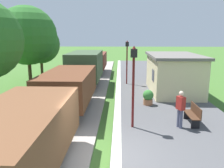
{
  "coord_description": "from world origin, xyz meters",
  "views": [
    {
      "loc": [
        0.5,
        -7.35,
        4.41
      ],
      "look_at": [
        -0.0,
        7.26,
        1.24
      ],
      "focal_mm": 36.64,
      "sensor_mm": 36.0,
      "label": 1
    }
  ],
  "objects": [
    {
      "name": "ground_plane",
      "position": [
        0.0,
        0.0,
        0.0
      ],
      "size": [
        160.0,
        160.0,
        0.0
      ],
      "primitive_type": "plane",
      "color": "#3D6628"
    },
    {
      "name": "platform_slab",
      "position": [
        3.2,
        0.0,
        0.12
      ],
      "size": [
        6.0,
        60.0,
        0.25
      ],
      "primitive_type": "cube",
      "color": "#4C4C4F",
      "rests_on": "ground"
    },
    {
      "name": "platform_edge_stripe",
      "position": [
        0.4,
        0.0,
        0.25
      ],
      "size": [
        0.36,
        60.0,
        0.01
      ],
      "primitive_type": "cube",
      "color": "silver",
      "rests_on": "platform_slab"
    },
    {
      "name": "track_ballast",
      "position": [
        -2.4,
        0.0,
        0.06
      ],
      "size": [
        3.8,
        60.0,
        0.12
      ],
      "primitive_type": "cube",
      "color": "#9E9389",
      "rests_on": "ground"
    },
    {
      "name": "rail_near",
      "position": [
        -1.68,
        0.0,
        0.19
      ],
      "size": [
        0.07,
        60.0,
        0.14
      ],
      "primitive_type": "cube",
      "color": "slate",
      "rests_on": "track_ballast"
    },
    {
      "name": "rail_far",
      "position": [
        -3.12,
        0.0,
        0.19
      ],
      "size": [
        0.07,
        60.0,
        0.14
      ],
      "primitive_type": "cube",
      "color": "slate",
      "rests_on": "track_ballast"
    },
    {
      "name": "freight_train",
      "position": [
        -2.4,
        8.76,
        1.48
      ],
      "size": [
        2.5,
        26.0,
        2.72
      ],
      "color": "brown",
      "rests_on": "rail_near"
    },
    {
      "name": "station_hut",
      "position": [
        4.4,
        9.26,
        1.65
      ],
      "size": [
        3.5,
        5.8,
        2.78
      ],
      "color": "beige",
      "rests_on": "platform_slab"
    },
    {
      "name": "bench_near_hut",
      "position": [
        4.0,
        3.06,
        0.72
      ],
      "size": [
        0.42,
        1.5,
        0.91
      ],
      "color": "#422819",
      "rests_on": "platform_slab"
    },
    {
      "name": "bench_down_platform",
      "position": [
        4.0,
        13.58,
        0.72
      ],
      "size": [
        0.42,
        1.5,
        0.91
      ],
      "color": "#422819",
      "rests_on": "platform_slab"
    },
    {
      "name": "person_waiting",
      "position": [
        3.25,
        2.56,
        1.18
      ],
      "size": [
        0.38,
        0.45,
        1.71
      ],
      "rotation": [
        0.0,
        0.0,
        3.58
      ],
      "color": "#474C66",
      "rests_on": "platform_slab"
    },
    {
      "name": "potted_planter",
      "position": [
        2.22,
        6.01,
        0.72
      ],
      "size": [
        0.64,
        0.64,
        0.92
      ],
      "color": "#9E6642",
      "rests_on": "platform_slab"
    },
    {
      "name": "lamp_post_near",
      "position": [
        1.1,
        2.55,
        2.8
      ],
      "size": [
        0.28,
        0.28,
        3.7
      ],
      "color": "#591414",
      "rests_on": "platform_slab"
    },
    {
      "name": "lamp_post_far",
      "position": [
        1.1,
        12.02,
        2.8
      ],
      "size": [
        0.28,
        0.28,
        3.7
      ],
      "color": "#591414",
      "rests_on": "platform_slab"
    },
    {
      "name": "tree_trackside_far",
      "position": [
        -6.84,
        10.85,
        4.33
      ],
      "size": [
        4.65,
        4.65,
        6.66
      ],
      "color": "#4C3823",
      "rests_on": "ground"
    },
    {
      "name": "tree_field_left",
      "position": [
        -7.6,
        15.91,
        3.46
      ],
      "size": [
        3.91,
        3.91,
        5.42
      ],
      "color": "#4C3823",
      "rests_on": "ground"
    }
  ]
}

